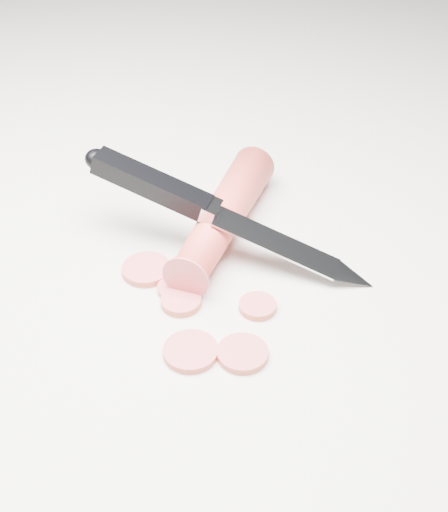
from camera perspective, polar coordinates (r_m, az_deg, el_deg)
name	(u,v)px	position (r m, az deg, el deg)	size (l,w,h in m)	color
ground	(186,264)	(0.60, -3.07, -0.67)	(2.40, 2.40, 0.00)	silver
carrot	(224,215)	(0.62, -0.02, 3.26)	(0.03, 0.03, 0.18)	red
carrot_slice_0	(191,351)	(0.53, -2.69, -7.63)	(0.04, 0.04, 0.01)	#D34D52
carrot_slice_1	(181,301)	(0.56, -3.46, -3.64)	(0.03, 0.03, 0.01)	#D34D52
carrot_slice_2	(187,269)	(0.59, -2.97, -1.04)	(0.03, 0.03, 0.01)	#D34D52
carrot_slice_3	(176,288)	(0.58, -3.88, -2.60)	(0.03, 0.03, 0.01)	#D34D52
carrot_slice_4	(258,306)	(0.56, 2.71, -4.03)	(0.03, 0.03, 0.01)	#D34D52
carrot_slice_5	(146,269)	(0.60, -6.22, -1.08)	(0.04, 0.04, 0.01)	#D34D52
carrot_slice_6	(243,353)	(0.52, 1.49, -7.80)	(0.04, 0.04, 0.01)	#D34D52
kitchen_knife	(227,215)	(0.59, 0.27, 3.33)	(0.21, 0.19, 0.08)	#B9BBC0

